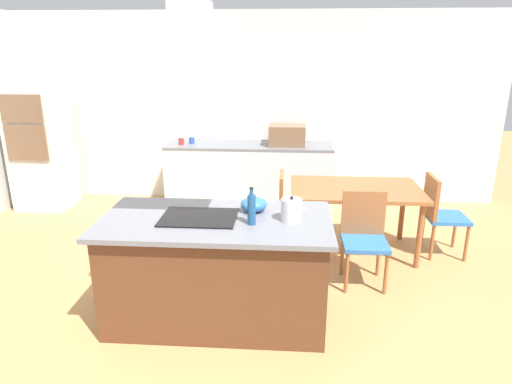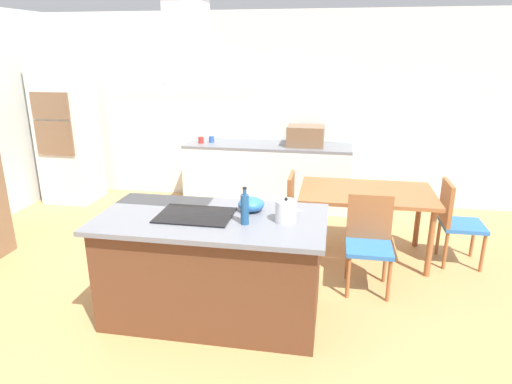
% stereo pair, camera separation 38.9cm
% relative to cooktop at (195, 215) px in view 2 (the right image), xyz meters
% --- Properties ---
extents(ground, '(16.00, 16.00, 0.00)m').
position_rel_cooktop_xyz_m(ground, '(0.13, 1.50, -0.91)').
color(ground, tan).
extents(wall_back, '(7.20, 0.10, 2.70)m').
position_rel_cooktop_xyz_m(wall_back, '(0.13, 3.25, 0.44)').
color(wall_back, silver).
rests_on(wall_back, ground).
extents(kitchen_island, '(1.85, 0.96, 0.90)m').
position_rel_cooktop_xyz_m(kitchen_island, '(0.13, 0.00, -0.45)').
color(kitchen_island, '#59331E').
rests_on(kitchen_island, ground).
extents(cooktop, '(0.60, 0.44, 0.01)m').
position_rel_cooktop_xyz_m(cooktop, '(0.00, 0.00, 0.00)').
color(cooktop, black).
rests_on(cooktop, kitchen_island).
extents(tea_kettle, '(0.22, 0.17, 0.20)m').
position_rel_cooktop_xyz_m(tea_kettle, '(0.74, -0.00, 0.08)').
color(tea_kettle, silver).
rests_on(tea_kettle, kitchen_island).
extents(olive_oil_bottle, '(0.06, 0.06, 0.30)m').
position_rel_cooktop_xyz_m(olive_oil_bottle, '(0.43, -0.10, 0.12)').
color(olive_oil_bottle, navy).
rests_on(olive_oil_bottle, kitchen_island).
extents(mixing_bowl, '(0.22, 0.22, 0.12)m').
position_rel_cooktop_xyz_m(mixing_bowl, '(0.43, 0.19, 0.05)').
color(mixing_bowl, '#2D6BB7').
rests_on(mixing_bowl, kitchen_island).
extents(back_counter, '(2.34, 0.62, 0.90)m').
position_rel_cooktop_xyz_m(back_counter, '(0.16, 2.88, -0.46)').
color(back_counter, silver).
rests_on(back_counter, ground).
extents(countertop_microwave, '(0.50, 0.38, 0.28)m').
position_rel_cooktop_xyz_m(countertop_microwave, '(0.69, 2.88, 0.13)').
color(countertop_microwave, brown).
rests_on(countertop_microwave, back_counter).
extents(coffee_mug_red, '(0.08, 0.08, 0.09)m').
position_rel_cooktop_xyz_m(coffee_mug_red, '(-0.80, 2.81, 0.04)').
color(coffee_mug_red, red).
rests_on(coffee_mug_red, back_counter).
extents(coffee_mug_blue, '(0.08, 0.08, 0.09)m').
position_rel_cooktop_xyz_m(coffee_mug_blue, '(-0.66, 2.90, 0.04)').
color(coffee_mug_blue, '#2D56B2').
rests_on(coffee_mug_blue, back_counter).
extents(wall_oven_stack, '(0.70, 0.66, 2.20)m').
position_rel_cooktop_xyz_m(wall_oven_stack, '(-2.77, 2.65, 0.20)').
color(wall_oven_stack, silver).
rests_on(wall_oven_stack, ground).
extents(dining_table, '(1.40, 0.90, 0.75)m').
position_rel_cooktop_xyz_m(dining_table, '(1.45, 1.40, -0.24)').
color(dining_table, '#995B33').
rests_on(dining_table, ground).
extents(chair_facing_island, '(0.42, 0.42, 0.89)m').
position_rel_cooktop_xyz_m(chair_facing_island, '(1.45, 0.74, -0.40)').
color(chair_facing_island, '#2D6BB7').
rests_on(chair_facing_island, ground).
extents(chair_at_right_end, '(0.42, 0.42, 0.89)m').
position_rel_cooktop_xyz_m(chair_at_right_end, '(2.36, 1.40, -0.40)').
color(chair_at_right_end, '#2D6BB7').
rests_on(chair_at_right_end, ground).
extents(chair_at_left_end, '(0.42, 0.42, 0.89)m').
position_rel_cooktop_xyz_m(chair_at_left_end, '(0.53, 1.40, -0.40)').
color(chair_at_left_end, '#2D6BB7').
rests_on(chair_at_left_end, ground).
extents(range_hood, '(0.90, 0.55, 0.78)m').
position_rel_cooktop_xyz_m(range_hood, '(0.00, 0.00, 1.20)').
color(range_hood, '#ADADB2').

